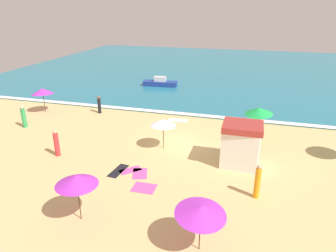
% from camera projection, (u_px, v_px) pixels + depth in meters
% --- Properties ---
extents(ground_plane, '(60.00, 60.00, 0.00)m').
position_uv_depth(ground_plane, '(179.00, 145.00, 21.39)').
color(ground_plane, '#D8B775').
extents(ocean_water, '(60.00, 44.00, 0.10)m').
position_uv_depth(ocean_water, '(223.00, 69.00, 46.41)').
color(ocean_water, teal).
rests_on(ocean_water, ground_plane).
extents(wave_breaker_foam, '(57.00, 0.70, 0.01)m').
position_uv_depth(wave_breaker_foam, '(196.00, 115.00, 26.98)').
color(wave_breaker_foam, white).
rests_on(wave_breaker_foam, ocean_water).
extents(lifeguard_cabana, '(2.31, 2.05, 2.70)m').
position_uv_depth(lifeguard_cabana, '(241.00, 144.00, 18.30)').
color(lifeguard_cabana, white).
rests_on(lifeguard_cabana, ground_plane).
extents(beach_umbrella_0, '(2.73, 2.73, 2.29)m').
position_uv_depth(beach_umbrella_0, '(42.00, 91.00, 27.27)').
color(beach_umbrella_0, '#4C3823').
rests_on(beach_umbrella_0, ground_plane).
extents(beach_umbrella_1, '(2.91, 2.91, 2.18)m').
position_uv_depth(beach_umbrella_1, '(259.00, 111.00, 22.61)').
color(beach_umbrella_1, '#4C3823').
rests_on(beach_umbrella_1, ground_plane).
extents(beach_umbrella_2, '(2.21, 2.21, 2.12)m').
position_uv_depth(beach_umbrella_2, '(163.00, 122.00, 20.28)').
color(beach_umbrella_2, '#4C3823').
rests_on(beach_umbrella_2, ground_plane).
extents(beach_umbrella_3, '(2.16, 2.17, 2.31)m').
position_uv_depth(beach_umbrella_3, '(76.00, 180.00, 13.30)').
color(beach_umbrella_3, '#4C3823').
rests_on(beach_umbrella_3, ground_plane).
extents(beach_umbrella_5, '(2.86, 2.86, 2.17)m').
position_uv_depth(beach_umbrella_5, '(201.00, 210.00, 11.63)').
color(beach_umbrella_5, '#4C3823').
rests_on(beach_umbrella_5, ground_plane).
extents(beachgoer_0, '(0.60, 0.60, 0.91)m').
position_uv_depth(beachgoer_0, '(256.00, 141.00, 21.08)').
color(beachgoer_0, '#D84CA5').
rests_on(beachgoer_0, ground_plane).
extents(beachgoer_1, '(0.41, 0.41, 1.60)m').
position_uv_depth(beachgoer_1, '(99.00, 105.00, 27.48)').
color(beachgoer_1, black).
rests_on(beachgoer_1, ground_plane).
extents(beachgoer_2, '(0.42, 0.42, 1.80)m').
position_uv_depth(beachgoer_2, '(57.00, 143.00, 19.64)').
color(beachgoer_2, red).
rests_on(beachgoer_2, ground_plane).
extents(beachgoer_5, '(0.41, 0.41, 1.82)m').
position_uv_depth(beachgoer_5, '(24.00, 117.00, 24.24)').
color(beachgoer_5, green).
rests_on(beachgoer_5, ground_plane).
extents(beachgoer_6, '(0.42, 0.42, 1.86)m').
position_uv_depth(beachgoer_6, '(257.00, 182.00, 15.31)').
color(beachgoer_6, orange).
rests_on(beachgoer_6, ground_plane).
extents(beach_towel_0, '(0.79, 1.69, 0.01)m').
position_uv_depth(beach_towel_0, '(118.00, 171.00, 18.10)').
color(beach_towel_0, black).
rests_on(beach_towel_0, ground_plane).
extents(beach_towel_1, '(1.68, 0.85, 0.01)m').
position_uv_depth(beach_towel_1, '(178.00, 120.00, 26.00)').
color(beach_towel_1, white).
rests_on(beach_towel_1, ground_plane).
extents(beach_towel_2, '(1.17, 1.45, 0.01)m').
position_uv_depth(beach_towel_2, '(140.00, 174.00, 17.80)').
color(beach_towel_2, '#D84CA5').
rests_on(beach_towel_2, ground_plane).
extents(beach_towel_3, '(1.27, 1.02, 0.01)m').
position_uv_depth(beach_towel_3, '(144.00, 188.00, 16.41)').
color(beach_towel_3, '#D84CA5').
rests_on(beach_towel_3, ground_plane).
extents(beach_towel_4, '(1.35, 1.37, 0.01)m').
position_uv_depth(beach_towel_4, '(130.00, 170.00, 18.16)').
color(beach_towel_4, '#D84CA5').
rests_on(beach_towel_4, ground_plane).
extents(small_boat_0, '(4.06, 1.51, 1.11)m').
position_uv_depth(small_boat_0, '(160.00, 83.00, 36.50)').
color(small_boat_0, navy).
rests_on(small_boat_0, ocean_water).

